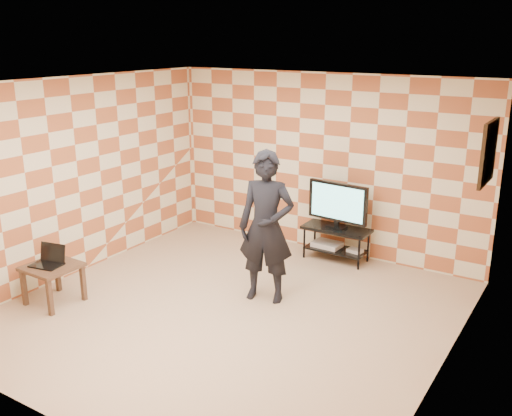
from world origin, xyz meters
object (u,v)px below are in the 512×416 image
(tv_stand, at_px, (336,236))
(tv, at_px, (338,203))
(side_table, at_px, (52,272))
(person, at_px, (266,227))

(tv_stand, height_order, tv, tv)
(tv, relative_size, side_table, 1.53)
(tv, distance_m, person, 1.67)
(side_table, distance_m, person, 2.69)
(tv, relative_size, person, 0.49)
(tv_stand, xyz_separation_m, side_table, (-2.38, -3.16, 0.05))
(tv, bearing_deg, tv_stand, 95.39)
(tv_stand, relative_size, person, 0.52)
(side_table, height_order, person, person)
(side_table, relative_size, person, 0.32)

